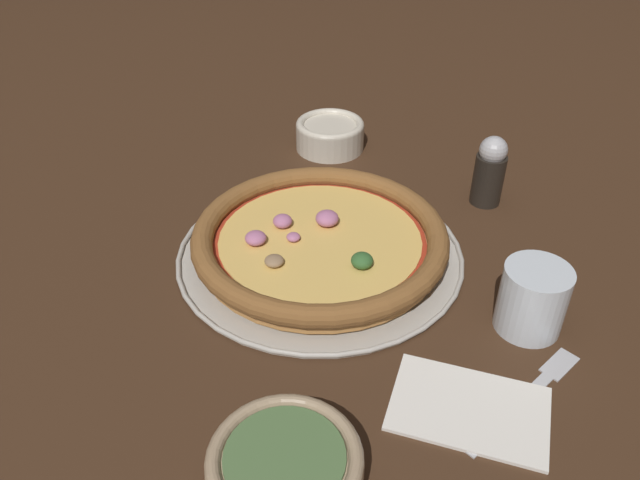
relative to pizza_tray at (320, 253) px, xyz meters
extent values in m
plane|color=#3D2616|center=(0.00, 0.00, 0.00)|extent=(3.00, 3.00, 0.00)
cylinder|color=#B7B2A8|center=(0.00, 0.00, 0.00)|extent=(0.36, 0.36, 0.01)
torus|color=#B7B2A8|center=(0.00, 0.00, 0.00)|extent=(0.36, 0.36, 0.01)
cylinder|color=#BC7F42|center=(0.00, 0.00, 0.01)|extent=(0.30, 0.30, 0.02)
torus|color=brown|center=(0.00, 0.00, 0.03)|extent=(0.32, 0.32, 0.03)
cylinder|color=#A32D19|center=(0.00, 0.00, 0.02)|extent=(0.27, 0.27, 0.00)
cylinder|color=#E5B75B|center=(0.00, 0.00, 0.02)|extent=(0.25, 0.25, 0.00)
ellipsoid|color=#B26B93|center=(-0.03, -0.01, 0.03)|extent=(0.02, 0.02, 0.01)
ellipsoid|color=#8E7051|center=(-0.04, -0.07, 0.03)|extent=(0.03, 0.03, 0.01)
ellipsoid|color=#B26B93|center=(-0.07, -0.03, 0.03)|extent=(0.03, 0.03, 0.02)
ellipsoid|color=#B26B93|center=(0.00, 0.03, 0.03)|extent=(0.04, 0.04, 0.02)
ellipsoid|color=#33602D|center=(0.06, -0.04, 0.03)|extent=(0.03, 0.03, 0.02)
ellipsoid|color=#B26B93|center=(-0.05, 0.01, 0.03)|extent=(0.03, 0.03, 0.02)
cylinder|color=beige|center=(-0.07, 0.29, 0.02)|extent=(0.11, 0.11, 0.04)
torus|color=beige|center=(-0.07, 0.29, 0.04)|extent=(0.11, 0.11, 0.01)
cylinder|color=#9E8466|center=(0.07, -0.32, 0.02)|extent=(0.13, 0.13, 0.05)
torus|color=#9E8466|center=(0.07, -0.32, 0.04)|extent=(0.13, 0.13, 0.01)
cylinder|color=#4C6B3D|center=(0.07, -0.32, 0.05)|extent=(0.10, 0.10, 0.00)
cylinder|color=silver|center=(0.26, -0.06, 0.03)|extent=(0.07, 0.07, 0.08)
cube|color=white|center=(0.21, -0.19, 0.00)|extent=(0.15, 0.10, 0.01)
cube|color=#B7B7BC|center=(0.25, -0.18, 0.00)|extent=(0.08, 0.12, 0.00)
cube|color=#B7B7BC|center=(0.29, -0.11, 0.00)|extent=(0.04, 0.05, 0.00)
cylinder|color=black|center=(0.19, 0.19, 0.03)|extent=(0.04, 0.04, 0.07)
sphere|color=#B2B2B7|center=(0.19, 0.19, 0.08)|extent=(0.04, 0.04, 0.04)
camera|label=1|loc=(0.18, -0.60, 0.48)|focal=35.00mm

